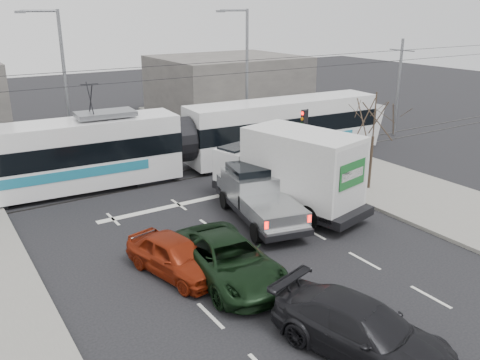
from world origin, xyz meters
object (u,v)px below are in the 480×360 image
street_lamp_near (245,70)px  box_truck (290,171)px  tram (181,141)px  navy_pickup (284,180)px  dark_car (363,331)px  green_car (229,259)px  red_car (175,256)px  bare_tree (374,119)px  silver_pickup (257,195)px  traffic_signal (305,127)px  street_lamp_far (62,79)px

street_lamp_near → box_truck: 12.70m
tram → navy_pickup: size_ratio=5.62×
street_lamp_near → dark_car: street_lamp_near is taller
green_car → box_truck: bearing=39.3°
green_car → red_car: bearing=141.0°
bare_tree → street_lamp_near: bearing=91.4°
silver_pickup → dark_car: silver_pickup is taller
bare_tree → traffic_signal: (-1.13, 4.00, -1.05)m
traffic_signal → red_car: 13.14m
street_lamp_far → red_car: street_lamp_far is taller
bare_tree → red_car: size_ratio=1.18×
bare_tree → traffic_signal: 4.28m
bare_tree → street_lamp_near: street_lamp_near is taller
traffic_signal → bare_tree: bearing=-74.2°
dark_car → traffic_signal: bearing=40.8°
bare_tree → street_lamp_far: (-11.79, 13.50, 1.32)m
red_car → navy_pickup: bearing=13.5°
street_lamp_near → traffic_signal: bearing=-96.4°
street_lamp_near → red_car: street_lamp_near is taller
traffic_signal → silver_pickup: bearing=-146.8°
bare_tree → traffic_signal: bare_tree is taller
box_truck → red_car: 7.83m
bare_tree → silver_pickup: bare_tree is taller
street_lamp_far → green_car: bearing=-87.2°
green_car → red_car: 1.96m
street_lamp_far → tram: 8.08m
navy_pickup → box_truck: bearing=-129.6°
traffic_signal → box_truck: 5.56m
street_lamp_near → street_lamp_far: size_ratio=1.00×
red_car → silver_pickup: bearing=13.0°
bare_tree → navy_pickup: bearing=160.6°
street_lamp_near → green_car: bearing=-124.7°
green_car → traffic_signal: bearing=43.2°
street_lamp_far → red_car: bearing=-92.0°
traffic_signal → green_car: (-9.80, -7.86, -1.98)m
tram → dark_car: 17.51m
street_lamp_near → green_car: street_lamp_near is taller
street_lamp_near → tram: street_lamp_near is taller
traffic_signal → street_lamp_far: 14.47m
bare_tree → silver_pickup: (-7.00, 0.15, -2.67)m
navy_pickup → tram: bearing=100.9°
silver_pickup → dark_car: size_ratio=1.22×
tram → box_truck: tram is taller
street_lamp_near → bare_tree: bearing=-88.6°
bare_tree → green_car: (-10.93, -3.86, -3.03)m
street_lamp_far → traffic_signal: bearing=-41.7°
silver_pickup → dark_car: (-3.00, -9.51, -0.35)m
traffic_signal → street_lamp_far: (-10.66, 9.50, 2.37)m
green_car → bare_tree: bearing=23.9°
green_car → street_lamp_far: bearing=97.3°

